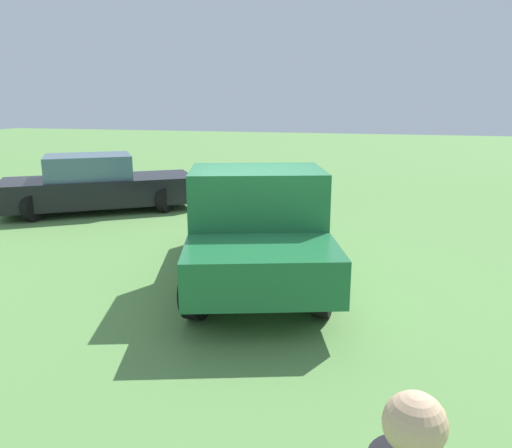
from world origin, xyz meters
TOP-DOWN VIEW (x-y plane):
  - ground_plane at (0.00, 0.00)m, footprint 80.00×80.00m
  - pickup_truck at (-0.22, -0.06)m, footprint 5.07×3.38m
  - sedan_near at (-4.09, -5.55)m, footprint 4.23×4.94m
  - traffic_cone at (-4.12, -1.15)m, footprint 0.32×0.32m

SIDE VIEW (x-z plane):
  - ground_plane at x=0.00m, z-range 0.00..0.00m
  - traffic_cone at x=-4.12m, z-range 0.00..0.55m
  - sedan_near at x=-4.09m, z-range -0.05..1.42m
  - pickup_truck at x=-0.22m, z-range 0.04..1.86m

